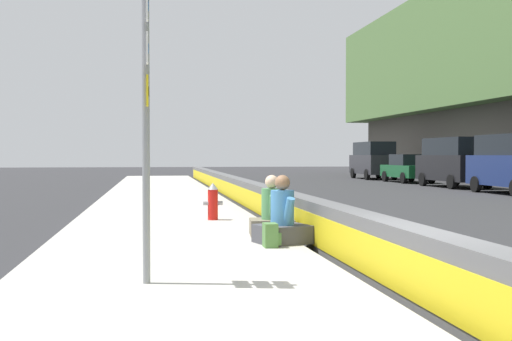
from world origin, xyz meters
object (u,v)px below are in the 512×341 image
parked_car_midline (454,161)px  parked_car_far (408,168)px  seated_person_foreground (282,222)px  seated_person_middle (272,216)px  fire_hydrant (213,201)px  backpack (271,235)px  parked_car_farther (373,159)px  route_sign_post (146,109)px

parked_car_midline → parked_car_far: 5.85m
seated_person_foreground → seated_person_middle: seated_person_foreground is taller
parked_car_far → parked_car_midline: bearing=-179.3°
parked_car_midline → fire_hydrant: bearing=138.2°
backpack → parked_car_farther: size_ratio=0.08×
parked_car_far → seated_person_foreground: bearing=153.0°
backpack → seated_person_middle: bearing=-11.2°
backpack → parked_car_midline: bearing=-33.6°
seated_person_middle → parked_car_farther: bearing=-23.1°
seated_person_foreground → parked_car_farther: (31.18, -12.83, 0.84)m
fire_hydrant → seated_person_foreground: (-4.15, -0.83, -0.08)m
backpack → parked_car_far: bearing=-27.1°
parked_car_midline → parked_car_farther: 11.47m
seated_person_middle → fire_hydrant: bearing=15.4°
route_sign_post → parked_car_midline: 27.55m
fire_hydrant → backpack: bearing=-173.2°
fire_hydrant → parked_car_farther: (27.03, -13.66, 0.77)m
seated_person_middle → backpack: bearing=168.8°
parked_car_midline → route_sign_post: bearing=146.0°
parked_car_farther → route_sign_post: bearing=156.2°
route_sign_post → parked_car_far: (28.67, -15.31, -1.37)m
parked_car_far → parked_car_farther: bearing=1.8°
route_sign_post → parked_car_far: route_sign_post is taller
parked_car_midline → backpack: bearing=146.4°
seated_person_middle → parked_car_farther: (30.10, -12.82, 0.85)m
fire_hydrant → parked_car_farther: size_ratio=0.17×
seated_person_foreground → backpack: 0.55m
parked_car_farther → backpack: bearing=157.5°
parked_car_farther → parked_car_far: bearing=-178.2°
seated_person_middle → parked_car_far: (24.46, -13.00, 0.36)m
route_sign_post → parked_car_farther: route_sign_post is taller
fire_hydrant → parked_car_farther: 30.30m
parked_car_far → parked_car_farther: (5.63, 0.18, 0.49)m
parked_car_midline → parked_car_far: bearing=0.7°
fire_hydrant → seated_person_foreground: 4.23m
route_sign_post → parked_car_midline: size_ratio=0.70×
fire_hydrant → seated_person_foreground: size_ratio=0.74×
parked_car_far → backpack: bearing=152.9°
fire_hydrant → parked_car_farther: parked_car_farther is taller
parked_car_midline → parked_car_farther: same height
seated_person_foreground → backpack: seated_person_foreground is taller
parked_car_midline → parked_car_farther: bearing=1.2°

